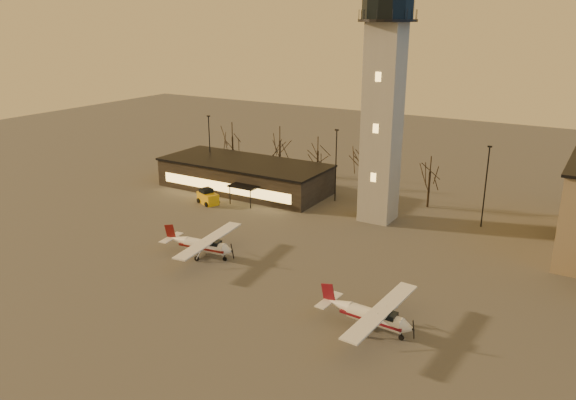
% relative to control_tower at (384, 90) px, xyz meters
% --- Properties ---
extents(ground, '(220.00, 220.00, 0.00)m').
position_rel_control_tower_xyz_m(ground, '(0.00, -30.00, -16.33)').
color(ground, '#464341').
rests_on(ground, ground).
extents(control_tower, '(6.80, 6.80, 32.60)m').
position_rel_control_tower_xyz_m(control_tower, '(0.00, 0.00, 0.00)').
color(control_tower, gray).
rests_on(control_tower, ground).
extents(terminal, '(25.40, 12.20, 4.30)m').
position_rel_control_tower_xyz_m(terminal, '(-21.99, 1.98, -14.17)').
color(terminal, black).
rests_on(terminal, ground).
extents(light_poles, '(58.50, 12.25, 10.14)m').
position_rel_control_tower_xyz_m(light_poles, '(0.50, 1.00, -10.92)').
color(light_poles, black).
rests_on(light_poles, ground).
extents(tree_row, '(37.20, 9.20, 8.80)m').
position_rel_control_tower_xyz_m(tree_row, '(-13.70, 9.16, -10.39)').
color(tree_row, black).
rests_on(tree_row, ground).
extents(cessna_front, '(8.91, 11.25, 3.10)m').
position_rel_control_tower_xyz_m(cessna_front, '(10.29, -25.37, -15.27)').
color(cessna_front, silver).
rests_on(cessna_front, ground).
extents(cessna_rear, '(8.96, 11.31, 3.10)m').
position_rel_control_tower_xyz_m(cessna_rear, '(-11.05, -20.67, -15.26)').
color(cessna_rear, white).
rests_on(cessna_rear, ground).
extents(service_cart, '(3.64, 2.95, 2.05)m').
position_rel_control_tower_xyz_m(service_cart, '(-22.56, -6.09, -15.54)').
color(service_cart, gold).
rests_on(service_cart, ground).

